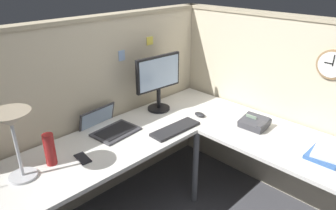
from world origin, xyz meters
name	(u,v)px	position (x,y,z in m)	size (l,w,h in m)	color
cubicle_wall_back	(91,114)	(-0.36, 0.87, 0.79)	(2.57, 0.12, 1.58)	beige
cubicle_wall_right	(289,110)	(0.87, -0.27, 0.79)	(0.12, 2.37, 1.58)	beige
desk	(191,165)	(-0.15, -0.05, 0.63)	(2.35, 2.15, 0.73)	silver
monitor	(159,79)	(0.19, 0.64, 1.02)	(0.46, 0.20, 0.50)	black
laptop	(108,126)	(-0.36, 0.66, 0.75)	(0.37, 0.41, 0.22)	#38383D
keyboard	(175,129)	(0.01, 0.26, 0.74)	(0.43, 0.14, 0.02)	#232326
computer_mouse	(200,114)	(0.34, 0.28, 0.75)	(0.06, 0.10, 0.03)	#232326
desk_lamp_dome	(11,125)	(-1.09, 0.51, 1.09)	(0.24, 0.24, 0.44)	#B7BABF
cell_phone	(83,158)	(-0.72, 0.42, 0.73)	(0.07, 0.14, 0.01)	black
thermos_flask	(50,149)	(-0.89, 0.52, 0.84)	(0.07, 0.07, 0.22)	maroon
office_phone	(255,123)	(0.50, -0.16, 0.77)	(0.20, 0.21, 0.11)	#38383D
book_stack	(327,153)	(0.48, -0.73, 0.75)	(0.30, 0.23, 0.04)	#335999
wall_clock	(332,65)	(0.82, -0.54, 1.27)	(0.04, 0.22, 0.22)	olive
pinned_note_leftmost	(122,56)	(-0.06, 0.82, 1.24)	(0.06, 0.00, 0.09)	#99B7E5
pinned_note_middle	(150,41)	(0.26, 0.82, 1.32)	(0.07, 0.00, 0.07)	#EAD84C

